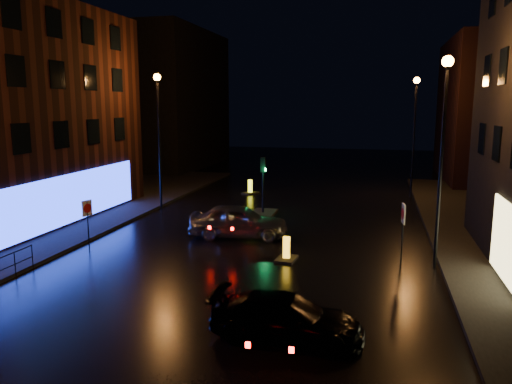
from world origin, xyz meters
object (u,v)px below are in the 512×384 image
Objects in this scene: dark_sedan at (287,318)px; bollard_near at (286,255)px; traffic_signal at (263,206)px; bollard_far at (250,191)px; road_sign_left at (87,212)px; silver_hatchback at (238,221)px; road_sign_right at (403,219)px.

bollard_near is (-1.28, 7.12, -0.41)m from dark_sedan.
bollard_far is (-2.47, 6.59, -0.27)m from traffic_signal.
road_sign_left is (-9.25, -0.24, 1.43)m from bollard_near.
road_sign_left is (-10.54, 6.88, 1.02)m from dark_sedan.
traffic_signal is at bearing -45.98° from bollard_far.
road_sign_left reaches higher than dark_sedan.
silver_hatchback is 12.27m from bollard_far.
traffic_signal is 2.77× the size of bollard_near.
bollard_near is (2.98, -3.09, -0.60)m from silver_hatchback.
dark_sedan is 12.63m from road_sign_left.
bollard_near is at bearing -46.75° from bollard_far.
bollard_near is (2.96, -8.50, -0.28)m from traffic_signal.
traffic_signal is 1.38× the size of road_sign_right.
silver_hatchback is at bearing 25.53° from dark_sedan.
bollard_far is at bearing 4.30° from silver_hatchback.
bollard_far is 0.56× the size of road_sign_right.
bollard_far is 0.64× the size of road_sign_left.
road_sign_left is 0.89× the size of road_sign_right.
traffic_signal reaches higher than dark_sedan.
dark_sedan is (4.26, -10.21, -0.19)m from silver_hatchback.
traffic_signal reaches higher than road_sign_right.
dark_sedan is 1.75× the size of road_sign_right.
road_sign_left reaches higher than silver_hatchback.
traffic_signal is 16.19m from dark_sedan.
bollard_near is 16.04m from bollard_far.
dark_sedan is 1.98× the size of road_sign_left.
dark_sedan is 23.21m from bollard_far.
dark_sedan is at bearing -73.93° from bollard_near.
bollard_near is at bearing -70.79° from traffic_signal.
bollard_far is 17.57m from road_sign_right.
traffic_signal is 7.04m from bollard_far.
road_sign_right is at bearing 16.09° from bollard_near.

